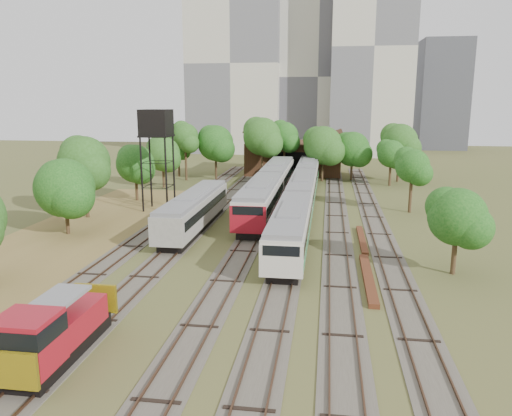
% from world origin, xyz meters
% --- Properties ---
extents(ground, '(240.00, 240.00, 0.00)m').
position_xyz_m(ground, '(0.00, 0.00, 0.00)').
color(ground, '#475123').
rests_on(ground, ground).
extents(dry_grass_patch, '(14.00, 60.00, 0.04)m').
position_xyz_m(dry_grass_patch, '(-18.00, 8.00, 0.02)').
color(dry_grass_patch, brown).
rests_on(dry_grass_patch, ground).
extents(tracks, '(24.60, 80.00, 0.19)m').
position_xyz_m(tracks, '(-0.67, 25.00, 0.04)').
color(tracks, '#4C473D').
rests_on(tracks, ground).
extents(railcar_red_set, '(3.30, 34.58, 4.08)m').
position_xyz_m(railcar_red_set, '(-2.00, 30.30, 2.16)').
color(railcar_red_set, black).
rests_on(railcar_red_set, ground).
extents(railcar_green_set, '(3.01, 52.08, 3.73)m').
position_xyz_m(railcar_green_set, '(2.00, 28.29, 1.97)').
color(railcar_green_set, black).
rests_on(railcar_green_set, ground).
extents(railcar_rear, '(2.79, 16.08, 3.45)m').
position_xyz_m(railcar_rear, '(-2.00, 57.55, 1.82)').
color(railcar_rear, black).
rests_on(railcar_rear, ground).
extents(shunter_locomotive, '(2.54, 8.10, 3.32)m').
position_xyz_m(shunter_locomotive, '(-8.00, -9.06, 1.57)').
color(shunter_locomotive, black).
rests_on(shunter_locomotive, ground).
extents(old_grey_coach, '(2.91, 18.00, 3.59)m').
position_xyz_m(old_grey_coach, '(-8.00, 17.19, 1.96)').
color(old_grey_coach, black).
rests_on(old_grey_coach, ground).
extents(water_tower, '(3.35, 3.35, 11.57)m').
position_xyz_m(water_tower, '(-14.53, 25.57, 9.76)').
color(water_tower, black).
rests_on(water_tower, ground).
extents(rail_pile_near, '(0.68, 10.22, 0.34)m').
position_xyz_m(rail_pile_near, '(8.00, 4.94, 0.17)').
color(rail_pile_near, '#5C2E1A').
rests_on(rail_pile_near, ground).
extents(rail_pile_far, '(0.57, 9.05, 0.29)m').
position_xyz_m(rail_pile_far, '(8.20, 15.28, 0.15)').
color(rail_pile_far, '#5C2E1A').
rests_on(rail_pile_far, ground).
extents(maintenance_shed, '(16.45, 11.55, 7.58)m').
position_xyz_m(maintenance_shed, '(-1.00, 57.98, 2.91)').
color(maintenance_shed, '#3A2615').
rests_on(maintenance_shed, ground).
extents(tree_band_left, '(7.33, 62.32, 8.87)m').
position_xyz_m(tree_band_left, '(-19.78, 20.17, 5.11)').
color(tree_band_left, '#382616').
rests_on(tree_band_left, ground).
extents(tree_band_far, '(38.37, 8.71, 9.98)m').
position_xyz_m(tree_band_far, '(-0.04, 50.06, 6.13)').
color(tree_band_far, '#382616').
rests_on(tree_band_far, ground).
extents(tree_band_right, '(4.23, 43.74, 7.28)m').
position_xyz_m(tree_band_right, '(14.26, 26.88, 4.77)').
color(tree_band_right, '#382616').
rests_on(tree_band_right, ground).
extents(tower_left, '(22.00, 16.00, 42.00)m').
position_xyz_m(tower_left, '(-18.00, 95.00, 21.00)').
color(tower_left, beige).
rests_on(tower_left, ground).
extents(tower_centre, '(20.00, 18.00, 36.00)m').
position_xyz_m(tower_centre, '(2.00, 100.00, 18.00)').
color(tower_centre, '#B5B2A4').
rests_on(tower_centre, ground).
extents(tower_right, '(18.00, 16.00, 48.00)m').
position_xyz_m(tower_right, '(14.00, 92.00, 24.00)').
color(tower_right, beige).
rests_on(tower_right, ground).
extents(tower_far_right, '(12.00, 12.00, 28.00)m').
position_xyz_m(tower_far_right, '(34.00, 110.00, 14.00)').
color(tower_far_right, '#44464D').
rests_on(tower_far_right, ground).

